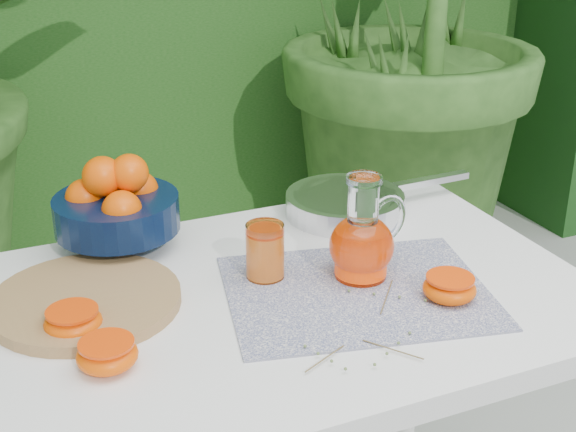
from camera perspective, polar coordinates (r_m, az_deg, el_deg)
name	(u,v)px	position (r m, az deg, el deg)	size (l,w,h in m)	color
potted_plant_right	(391,4)	(2.80, 7.31, 14.72)	(1.96, 1.96, 1.96)	#2A521C
white_table	(293,331)	(1.41, 0.33, -8.19)	(1.00, 0.70, 0.75)	white
placemat	(357,292)	(1.36, 4.94, -5.38)	(0.44, 0.34, 0.00)	#0E184F
cutting_board	(86,300)	(1.36, -14.20, -5.84)	(0.31, 0.31, 0.02)	#9F7B48
fruit_bowl	(116,205)	(1.52, -12.14, 0.75)	(0.23, 0.23, 0.18)	black
juice_pitcher	(363,242)	(1.38, 5.33, -1.87)	(0.17, 0.14, 0.19)	white
juice_tumbler	(265,252)	(1.38, -1.64, -2.58)	(0.08, 0.08, 0.10)	white
saute_pan	(347,203)	(1.65, 4.18, 0.95)	(0.43, 0.25, 0.05)	silver
orange_halves	(219,320)	(1.25, -4.96, -7.36)	(0.68, 0.24, 0.04)	#F95D02
thyme_sprigs	(370,331)	(1.25, 5.87, -8.14)	(0.27, 0.23, 0.01)	brown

